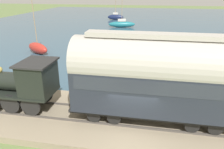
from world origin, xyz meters
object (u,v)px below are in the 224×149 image
object	(u,v)px
rowboat_near_shore	(126,88)
sailboat_navy	(116,17)
sailboat_red	(38,48)
steam_locomotive	(22,81)
rowboat_far_out	(194,66)
sailboat_teal	(122,24)
rowboat_off_pier	(147,64)
passenger_coach	(155,76)

from	to	relation	value
rowboat_near_shore	sailboat_navy	bearing A→B (deg)	-6.67
sailboat_red	rowboat_near_shore	world-z (taller)	sailboat_red
steam_locomotive	rowboat_far_out	xyz separation A→B (m)	(10.67, -11.74, -1.97)
sailboat_teal	rowboat_far_out	xyz separation A→B (m)	(-23.42, -10.53, -0.43)
sailboat_navy	sailboat_red	bearing A→B (deg)	171.92
rowboat_far_out	rowboat_off_pier	bearing A→B (deg)	61.08
passenger_coach	sailboat_red	size ratio (longest dim) A/B	1.27
rowboat_off_pier	rowboat_near_shore	xyz separation A→B (m)	(-5.96, 1.43, -0.00)
rowboat_off_pier	sailboat_navy	bearing A→B (deg)	34.12
sailboat_red	steam_locomotive	bearing A→B (deg)	-124.06
passenger_coach	sailboat_teal	xyz separation A→B (m)	(34.09, 6.57, -2.47)
sailboat_teal	rowboat_far_out	world-z (taller)	sailboat_teal
sailboat_teal	passenger_coach	bearing A→B (deg)	-179.78
steam_locomotive	sailboat_teal	size ratio (longest dim) A/B	0.62
sailboat_red	rowboat_near_shore	xyz separation A→B (m)	(-8.39, -11.82, -0.49)
sailboat_navy	rowboat_near_shore	size ratio (longest dim) A/B	3.46
rowboat_off_pier	passenger_coach	bearing A→B (deg)	-157.09
passenger_coach	sailboat_navy	bearing A→B (deg)	12.16
rowboat_far_out	sailboat_navy	bearing A→B (deg)	-9.01
rowboat_off_pier	rowboat_near_shore	size ratio (longest dim) A/B	1.05
sailboat_navy	sailboat_red	xyz separation A→B (m)	(-32.28, 4.14, -0.06)
passenger_coach	rowboat_near_shore	distance (m)	5.82
passenger_coach	rowboat_off_pier	world-z (taller)	passenger_coach
passenger_coach	rowboat_off_pier	size ratio (longest dim) A/B	3.68
passenger_coach	rowboat_off_pier	distance (m)	10.95
sailboat_teal	sailboat_navy	size ratio (longest dim) A/B	1.05
sailboat_red	passenger_coach	bearing A→B (deg)	-102.32
steam_locomotive	rowboat_far_out	size ratio (longest dim) A/B	1.93
rowboat_far_out	rowboat_near_shore	xyz separation A→B (m)	(-6.09, 6.03, -0.05)
sailboat_red	rowboat_near_shore	distance (m)	14.50
steam_locomotive	rowboat_off_pier	distance (m)	12.88
steam_locomotive	sailboat_navy	xyz separation A→B (m)	(45.24, 1.97, -1.47)
steam_locomotive	rowboat_off_pier	xyz separation A→B (m)	(10.53, -7.14, -2.02)
rowboat_far_out	rowboat_near_shore	distance (m)	8.57
passenger_coach	rowboat_far_out	world-z (taller)	passenger_coach
rowboat_near_shore	steam_locomotive	bearing A→B (deg)	111.32
rowboat_far_out	passenger_coach	bearing A→B (deg)	129.00
sailboat_red	rowboat_far_out	size ratio (longest dim) A/B	2.60
steam_locomotive	passenger_coach	world-z (taller)	passenger_coach
passenger_coach	rowboat_near_shore	size ratio (longest dim) A/B	3.86
steam_locomotive	sailboat_teal	distance (m)	34.15
sailboat_navy	rowboat_off_pier	distance (m)	35.89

